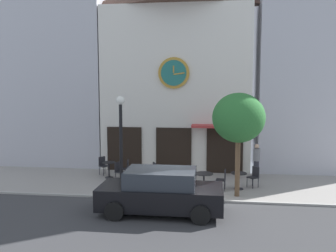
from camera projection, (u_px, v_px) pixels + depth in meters
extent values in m
cube|color=gray|center=(187.00, 185.00, 16.18)|extent=(25.97, 4.82, 0.05)
cube|color=#38383A|center=(173.00, 235.00, 10.68)|extent=(25.97, 6.33, 0.05)
cube|color=#A8A5A0|center=(182.00, 200.00, 13.81)|extent=(25.97, 0.12, 0.08)
cube|color=silver|center=(176.00, 89.00, 19.27)|extent=(7.87, 2.21, 8.61)
cylinder|color=#B7842D|center=(174.00, 73.00, 18.04)|extent=(1.59, 0.10, 1.59)
cylinder|color=#1E6660|center=(174.00, 73.00, 17.98)|extent=(1.30, 0.04, 1.30)
cube|color=#B7842D|center=(174.00, 69.00, 17.92)|extent=(0.06, 0.03, 0.36)
cube|color=#B7842D|center=(179.00, 74.00, 17.91)|extent=(0.56, 0.03, 0.13)
cube|color=black|center=(124.00, 149.00, 18.81)|extent=(1.84, 0.10, 2.30)
cube|color=black|center=(174.00, 150.00, 18.49)|extent=(1.84, 0.10, 2.30)
cube|color=black|center=(225.00, 151.00, 18.16)|extent=(1.84, 0.10, 2.30)
cube|color=#B23333|center=(217.00, 126.00, 17.77)|extent=(2.52, 0.90, 0.12)
cube|color=#B2B2BC|center=(57.00, 56.00, 20.57)|extent=(6.07, 3.48, 12.39)
cube|color=#B2B2BC|center=(309.00, 45.00, 18.77)|extent=(5.41, 3.45, 13.23)
cylinder|color=black|center=(122.00, 186.00, 15.23)|extent=(0.32, 0.32, 0.36)
cylinder|color=black|center=(121.00, 148.00, 15.05)|extent=(0.14, 0.14, 3.66)
sphere|color=white|center=(120.00, 100.00, 14.83)|extent=(0.36, 0.36, 0.36)
cylinder|color=brown|center=(238.00, 166.00, 14.28)|extent=(0.20, 0.20, 2.46)
ellipsoid|color=#2D7033|center=(239.00, 118.00, 14.07)|extent=(2.09, 1.88, 1.98)
cylinder|color=black|center=(109.00, 170.00, 17.26)|extent=(0.07, 0.07, 0.76)
cylinder|color=black|center=(109.00, 177.00, 17.30)|extent=(0.40, 0.40, 0.03)
cylinder|color=black|center=(109.00, 162.00, 17.21)|extent=(0.64, 0.64, 0.03)
cylinder|color=black|center=(135.00, 175.00, 16.39)|extent=(0.07, 0.07, 0.72)
cylinder|color=black|center=(135.00, 182.00, 16.43)|extent=(0.40, 0.40, 0.03)
cylinder|color=black|center=(134.00, 167.00, 16.35)|extent=(0.75, 0.75, 0.03)
cylinder|color=black|center=(171.00, 180.00, 15.53)|extent=(0.07, 0.07, 0.73)
cylinder|color=black|center=(171.00, 187.00, 15.57)|extent=(0.40, 0.40, 0.03)
cylinder|color=black|center=(171.00, 171.00, 15.49)|extent=(0.70, 0.70, 0.03)
cylinder|color=black|center=(204.00, 182.00, 15.16)|extent=(0.07, 0.07, 0.73)
cylinder|color=black|center=(204.00, 190.00, 15.19)|extent=(0.40, 0.40, 0.03)
cylinder|color=black|center=(204.00, 174.00, 15.12)|extent=(0.78, 0.78, 0.03)
cylinder|color=black|center=(239.00, 181.00, 15.34)|extent=(0.07, 0.07, 0.71)
cylinder|color=black|center=(239.00, 189.00, 15.38)|extent=(0.40, 0.40, 0.03)
cylinder|color=black|center=(239.00, 173.00, 15.30)|extent=(0.69, 0.69, 0.03)
cube|color=black|center=(253.00, 177.00, 15.61)|extent=(0.56, 0.56, 0.04)
cube|color=black|center=(256.00, 172.00, 15.68)|extent=(0.28, 0.31, 0.45)
cylinder|color=black|center=(247.00, 182.00, 15.68)|extent=(0.03, 0.03, 0.45)
cylinder|color=black|center=(253.00, 184.00, 15.40)|extent=(0.03, 0.03, 0.45)
cylinder|color=black|center=(252.00, 181.00, 15.87)|extent=(0.03, 0.03, 0.45)
cylinder|color=black|center=(258.00, 183.00, 15.59)|extent=(0.03, 0.03, 0.45)
cube|color=black|center=(124.00, 169.00, 17.21)|extent=(0.44, 0.44, 0.04)
cube|color=black|center=(128.00, 164.00, 17.18)|extent=(0.08, 0.38, 0.45)
cylinder|color=black|center=(121.00, 173.00, 17.41)|extent=(0.03, 0.03, 0.45)
cylinder|color=black|center=(120.00, 174.00, 17.07)|extent=(0.03, 0.03, 0.45)
cylinder|color=black|center=(128.00, 173.00, 17.40)|extent=(0.03, 0.03, 0.45)
cylinder|color=black|center=(127.00, 174.00, 17.06)|extent=(0.03, 0.03, 0.45)
cube|color=black|center=(221.00, 180.00, 15.19)|extent=(0.44, 0.44, 0.04)
cube|color=black|center=(225.00, 175.00, 15.12)|extent=(0.08, 0.38, 0.45)
cylinder|color=black|center=(217.00, 184.00, 15.42)|extent=(0.03, 0.03, 0.45)
cylinder|color=black|center=(216.00, 186.00, 15.09)|extent=(0.03, 0.03, 0.45)
cylinder|color=black|center=(225.00, 184.00, 15.34)|extent=(0.03, 0.03, 0.45)
cylinder|color=black|center=(224.00, 186.00, 15.01)|extent=(0.03, 0.03, 0.45)
cube|color=black|center=(158.00, 175.00, 15.99)|extent=(0.55, 0.55, 0.04)
cube|color=black|center=(155.00, 170.00, 16.08)|extent=(0.24, 0.34, 0.45)
cylinder|color=black|center=(159.00, 181.00, 15.78)|extent=(0.03, 0.03, 0.45)
cylinder|color=black|center=(164.00, 180.00, 16.03)|extent=(0.03, 0.03, 0.45)
cylinder|color=black|center=(153.00, 180.00, 15.99)|extent=(0.03, 0.03, 0.45)
cylinder|color=black|center=(158.00, 179.00, 16.25)|extent=(0.03, 0.03, 0.45)
cube|color=black|center=(151.00, 172.00, 16.52)|extent=(0.54, 0.54, 0.04)
cube|color=black|center=(155.00, 167.00, 16.56)|extent=(0.22, 0.35, 0.45)
cylinder|color=black|center=(146.00, 177.00, 16.64)|extent=(0.03, 0.03, 0.45)
cylinder|color=black|center=(149.00, 178.00, 16.32)|extent=(0.03, 0.03, 0.45)
cylinder|color=black|center=(153.00, 176.00, 16.76)|extent=(0.03, 0.03, 0.45)
cylinder|color=black|center=(156.00, 178.00, 16.45)|extent=(0.03, 0.03, 0.45)
cube|color=black|center=(121.00, 172.00, 16.59)|extent=(0.53, 0.53, 0.04)
cube|color=black|center=(117.00, 167.00, 16.66)|extent=(0.19, 0.36, 0.45)
cylinder|color=black|center=(121.00, 178.00, 16.38)|extent=(0.03, 0.03, 0.45)
cylinder|color=black|center=(126.00, 176.00, 16.67)|extent=(0.03, 0.03, 0.45)
cylinder|color=black|center=(115.00, 177.00, 16.56)|extent=(0.03, 0.03, 0.45)
cylinder|color=black|center=(120.00, 175.00, 16.84)|extent=(0.03, 0.03, 0.45)
cube|color=black|center=(143.00, 176.00, 15.77)|extent=(0.57, 0.57, 0.04)
cube|color=black|center=(145.00, 172.00, 15.61)|extent=(0.29, 0.30, 0.45)
cylinder|color=black|center=(144.00, 180.00, 16.03)|extent=(0.03, 0.03, 0.45)
cylinder|color=black|center=(137.00, 181.00, 15.82)|extent=(0.03, 0.03, 0.45)
cylinder|color=black|center=(148.00, 181.00, 15.77)|extent=(0.03, 0.03, 0.45)
cylinder|color=black|center=(142.00, 183.00, 15.56)|extent=(0.03, 0.03, 0.45)
cube|color=black|center=(104.00, 166.00, 17.86)|extent=(0.56, 0.56, 0.04)
cube|color=black|center=(102.00, 161.00, 17.96)|extent=(0.26, 0.33, 0.45)
cylinder|color=black|center=(103.00, 171.00, 17.65)|extent=(0.03, 0.03, 0.45)
cylinder|color=black|center=(109.00, 170.00, 17.89)|extent=(0.03, 0.03, 0.45)
cylinder|color=black|center=(99.00, 170.00, 17.88)|extent=(0.03, 0.03, 0.45)
cylinder|color=black|center=(105.00, 169.00, 18.12)|extent=(0.03, 0.03, 0.45)
cylinder|color=#2D2D38|center=(256.00, 169.00, 17.22)|extent=(0.36, 0.36, 0.85)
cylinder|color=slate|center=(257.00, 155.00, 17.14)|extent=(0.45, 0.45, 0.60)
sphere|color=tan|center=(257.00, 146.00, 17.09)|extent=(0.22, 0.22, 0.22)
cube|color=black|center=(161.00, 196.00, 12.41)|extent=(4.30, 1.80, 0.75)
cube|color=#262B33|center=(161.00, 178.00, 12.34)|extent=(2.41, 1.58, 0.60)
cylinder|color=black|center=(201.00, 215.00, 11.38)|extent=(0.64, 0.22, 0.64)
cylinder|color=black|center=(202.00, 198.00, 13.16)|extent=(0.64, 0.22, 0.64)
cylinder|color=black|center=(114.00, 211.00, 11.73)|extent=(0.64, 0.22, 0.64)
cylinder|color=black|center=(127.00, 195.00, 13.51)|extent=(0.64, 0.22, 0.64)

